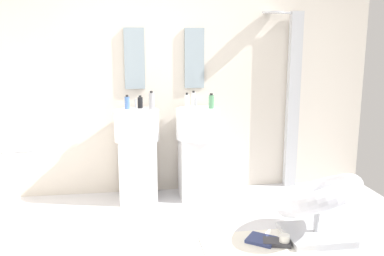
{
  "coord_description": "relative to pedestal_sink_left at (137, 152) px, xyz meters",
  "views": [
    {
      "loc": [
        -0.41,
        -3.15,
        1.72
      ],
      "look_at": [
        0.15,
        0.55,
        0.95
      ],
      "focal_mm": 39.56,
      "sensor_mm": 36.0,
      "label": 1
    }
  ],
  "objects": [
    {
      "name": "vanity_mirror_left",
      "position": [
        0.0,
        0.25,
        0.99
      ],
      "size": [
        0.22,
        0.03,
        0.66
      ],
      "primitive_type": "cube",
      "color": "#8C9EA8"
    },
    {
      "name": "area_rug",
      "position": [
        0.96,
        -1.31,
        -0.54
      ],
      "size": [
        0.92,
        0.67,
        0.01
      ],
      "primitive_type": "cube",
      "color": "white",
      "rests_on": "ground_plane"
    },
    {
      "name": "soap_bottle_clear",
      "position": [
        0.55,
        0.03,
        0.54
      ],
      "size": [
        0.05,
        0.05,
        0.17
      ],
      "color": "silver",
      "rests_on": "pedestal_sink_right"
    },
    {
      "name": "rear_partition",
      "position": [
        0.33,
        0.32,
        0.76
      ],
      "size": [
        4.8,
        0.1,
        2.6
      ],
      "primitive_type": "cube",
      "color": "beige",
      "rests_on": "ground_plane"
    },
    {
      "name": "soap_bottle_white",
      "position": [
        0.64,
        0.16,
        0.54
      ],
      "size": [
        0.05,
        0.05,
        0.18
      ],
      "color": "white",
      "rests_on": "pedestal_sink_right"
    },
    {
      "name": "soap_bottle_black",
      "position": [
        0.05,
        0.14,
        0.52
      ],
      "size": [
        0.05,
        0.05,
        0.14
      ],
      "color": "black",
      "rests_on": "pedestal_sink_left"
    },
    {
      "name": "shower_column",
      "position": [
        1.81,
        0.2,
        0.54
      ],
      "size": [
        0.49,
        0.24,
        2.05
      ],
      "color": "#B7BABF",
      "rests_on": "ground_plane"
    },
    {
      "name": "towel_rack",
      "position": [
        -1.01,
        -1.22,
        0.09
      ],
      "size": [
        0.37,
        0.22,
        0.95
      ],
      "color": "#B7BABF",
      "rests_on": "ground_plane"
    },
    {
      "name": "coffee_mug",
      "position": [
        1.2,
        -1.3,
        -0.49
      ],
      "size": [
        0.09,
        0.09,
        0.1
      ],
      "primitive_type": "cylinder",
      "color": "white",
      "rests_on": "area_rug"
    },
    {
      "name": "soap_bottle_grey",
      "position": [
        0.17,
        0.03,
        0.55
      ],
      "size": [
        0.06,
        0.06,
        0.2
      ],
      "color": "#99999E",
      "rests_on": "pedestal_sink_left"
    },
    {
      "name": "soap_bottle_green",
      "position": [
        0.81,
        -0.01,
        0.53
      ],
      "size": [
        0.06,
        0.06,
        0.17
      ],
      "color": "#59996B",
      "rests_on": "pedestal_sink_right"
    },
    {
      "name": "pedestal_sink_left",
      "position": [
        0.0,
        0.0,
        0.0
      ],
      "size": [
        0.48,
        0.48,
        1.1
      ],
      "color": "white",
      "rests_on": "ground_plane"
    },
    {
      "name": "vanity_mirror_right",
      "position": [
        0.66,
        0.25,
        0.99
      ],
      "size": [
        0.22,
        0.03,
        0.66
      ],
      "primitive_type": "cube",
      "color": "#8C9EA8"
    },
    {
      "name": "pedestal_sink_right",
      "position": [
        0.66,
        0.0,
        0.0
      ],
      "size": [
        0.48,
        0.48,
        1.1
      ],
      "color": "white",
      "rests_on": "ground_plane"
    },
    {
      "name": "magazine_charcoal",
      "position": [
        1.14,
        -1.27,
        -0.52
      ],
      "size": [
        0.26,
        0.2,
        0.03
      ],
      "primitive_type": "cube",
      "rotation": [
        0.0,
        0.0,
        -0.29
      ],
      "color": "#38383D",
      "rests_on": "area_rug"
    },
    {
      "name": "lounge_chair",
      "position": [
        1.54,
        -1.18,
        -0.19
      ],
      "size": [
        1.1,
        1.1,
        0.65
      ],
      "color": "#B7BABF",
      "rests_on": "ground_plane"
    },
    {
      "name": "soap_bottle_blue",
      "position": [
        -0.09,
        0.1,
        0.53
      ],
      "size": [
        0.05,
        0.05,
        0.15
      ],
      "color": "#4C72B7",
      "rests_on": "pedestal_sink_left"
    },
    {
      "name": "magazine_navy",
      "position": [
        1.03,
        -1.2,
        -0.52
      ],
      "size": [
        0.31,
        0.3,
        0.03
      ],
      "primitive_type": "cube",
      "rotation": [
        0.0,
        0.0,
        -0.65
      ],
      "color": "navy",
      "rests_on": "area_rug"
    }
  ]
}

